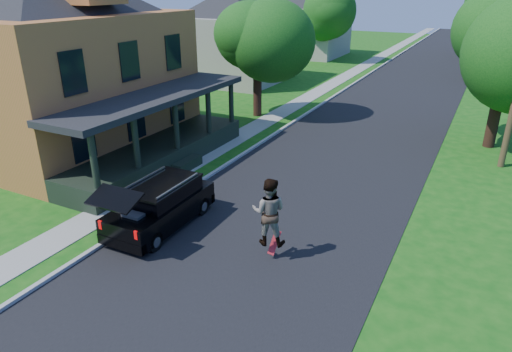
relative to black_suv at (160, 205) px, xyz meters
The scene contains 15 objects.
ground 3.62m from the black_suv, 25.32° to the right, with size 140.00×140.00×0.00m, color #115110.
street 18.78m from the black_suv, 80.18° to the left, with size 8.00×120.00×0.02m, color black.
curb 18.52m from the black_suv, 92.63° to the left, with size 0.15×120.00×0.12m, color #9E9F9A.
sidewalk 18.66m from the black_suv, 97.40° to the left, with size 1.30×120.00×0.03m, color gray.
front_walk 7.77m from the black_suv, 144.55° to the left, with size 6.50×1.20×0.03m, color gray.
main_house 11.38m from the black_suv, 154.99° to the left, with size 15.56×15.56×10.10m.
neighbor_house_mid 24.97m from the black_suv, 114.61° to the left, with size 12.78×12.78×8.30m.
neighbor_house_far 39.99m from the black_suv, 104.98° to the left, with size 12.78×12.78×8.30m.
black_suv is the anchor object (origin of this frame).
skateboarder 3.98m from the black_suv, ahead, with size 1.16×1.01×2.02m.
skateboard 4.07m from the black_suv, ahead, with size 0.19×0.62×0.60m.
tree_left_mid 14.70m from the black_suv, 104.29° to the left, with size 5.42×5.50×7.43m.
tree_left_far 36.43m from the black_suv, 101.39° to the left, with size 5.45×5.32×7.89m.
tree_right_near 17.23m from the black_suv, 56.26° to the left, with size 5.90×5.93×8.23m.
tree_right_mid 33.06m from the black_suv, 74.68° to the left, with size 6.49×6.23×7.98m.
Camera 1 is at (5.66, -8.82, 7.43)m, focal length 32.00 mm.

